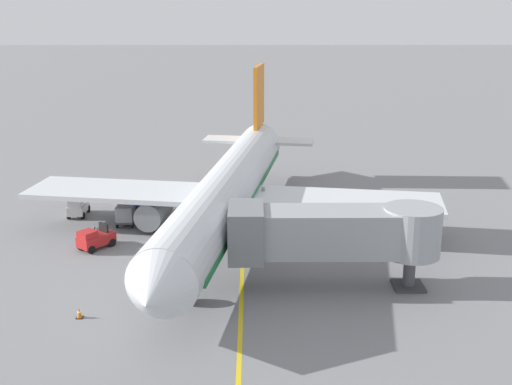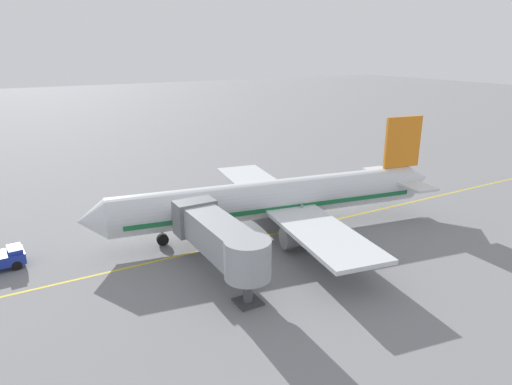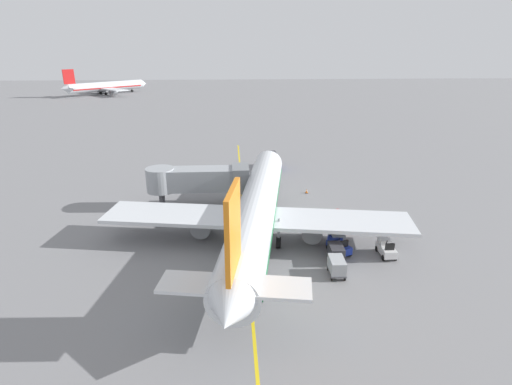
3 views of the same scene
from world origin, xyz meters
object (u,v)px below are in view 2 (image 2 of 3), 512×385
Objects in this scene: parked_airliner at (276,199)px; baggage_cart_third_in_train at (299,192)px; ground_crew_wing_walker at (252,204)px; safety_cone_nose_left at (128,226)px; baggage_cart_front at (256,196)px; baggage_tug_spare at (213,202)px; jet_bridge at (220,237)px; baggage_tug_lead at (266,196)px; baggage_cart_second_in_train at (281,194)px; baggage_tug_trailing at (254,186)px.

parked_airliner is 9.99m from baggage_cart_third_in_train.
ground_crew_wing_walker is 2.86× the size of safety_cone_nose_left.
ground_crew_wing_walker is at bearing 141.39° from baggage_cart_front.
jet_bridge is at bearing 157.32° from baggage_tug_spare.
baggage_tug_lead is 0.95× the size of baggage_cart_second_in_train.
jet_bridge is at bearing 137.67° from baggage_tug_lead.
baggage_tug_trailing is 6.34m from baggage_cart_third_in_train.
baggage_cart_second_in_train is at bearing 77.52° from baggage_cart_third_in_train.
baggage_tug_lead is (7.55, -3.41, -2.47)m from parked_airliner.
baggage_tug_spare is at bearing 76.06° from baggage_cart_third_in_train.
baggage_tug_spare reaches higher than baggage_cart_third_in_train.
jet_bridge is 4.18× the size of baggage_cart_front.
baggage_tug_spare is at bearing -81.94° from safety_cone_nose_left.
jet_bridge is 21.12m from baggage_cart_third_in_train.
baggage_cart_front reaches higher than safety_cone_nose_left.
baggage_cart_second_in_train is (-2.02, -7.90, 0.24)m from baggage_tug_spare.
parked_airliner is at bearing -55.49° from jet_bridge.
parked_airliner reaches higher than baggage_cart_front.
baggage_tug_trailing is 1.48× the size of ground_crew_wing_walker.
baggage_tug_lead is at bearing -42.33° from jet_bridge.
jet_bridge reaches higher than baggage_tug_lead.
baggage_tug_lead is at bearing -95.19° from baggage_cart_front.
ground_crew_wing_walker is (-1.09, 7.19, 0.00)m from baggage_cart_third_in_train.
baggage_tug_trailing is 7.66m from baggage_tug_spare.
safety_cone_nose_left is (-4.37, 17.24, -0.42)m from baggage_tug_trailing.
jet_bridge is 4.89× the size of baggage_tug_trailing.
parked_airliner reaches higher than baggage_tug_trailing.
parked_airliner reaches higher than baggage_cart_third_in_train.
baggage_tug_spare is at bearing 40.08° from ground_crew_wing_walker.
parked_airliner is 5.74m from ground_crew_wing_walker.
parked_airliner is 8.65m from baggage_tug_lead.
safety_cone_nose_left is at bearing 86.90° from baggage_cart_third_in_train.
safety_cone_nose_left is at bearing 88.15° from baggage_cart_second_in_train.
ground_crew_wing_walker is at bearing -99.43° from safety_cone_nose_left.
jet_bridge is 16.81m from baggage_tug_spare.
parked_airliner is 9.69m from baggage_tug_spare.
jet_bridge is at bearing 124.51° from parked_airliner.
parked_airliner is 11.27m from jet_bridge.
parked_airliner reaches higher than jet_bridge.
jet_bridge is 4.18× the size of baggage_cart_second_in_train.
baggage_cart_third_in_train is at bearing -93.10° from safety_cone_nose_left.
baggage_cart_third_in_train is (6.37, -7.36, -2.24)m from parked_airliner.
baggage_cart_third_in_train is at bearing -106.63° from baggage_tug_lead.
jet_bridge is 14.71m from safety_cone_nose_left.
ground_crew_wing_walker is (-1.61, 4.84, 0.00)m from baggage_cart_second_in_train.
baggage_cart_second_in_train is at bearing -35.98° from parked_airliner.
parked_airliner reaches higher than safety_cone_nose_left.
baggage_tug_trailing is 17.79m from safety_cone_nose_left.
safety_cone_nose_left is (2.20, 13.22, -0.66)m from ground_crew_wing_walker.
safety_cone_nose_left is at bearing 80.57° from ground_crew_wing_walker.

